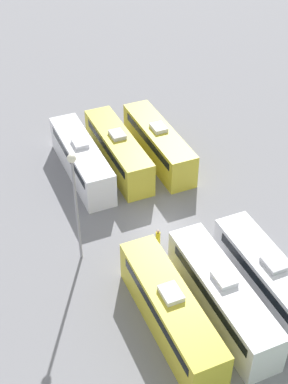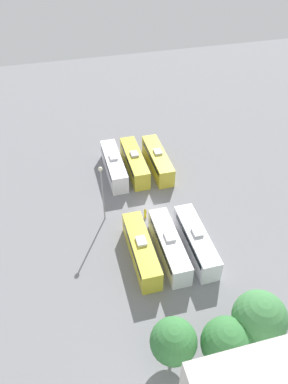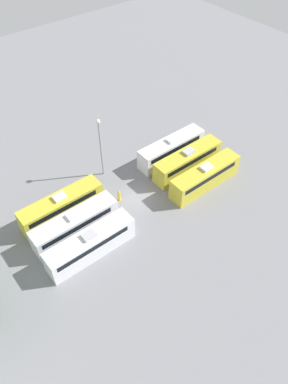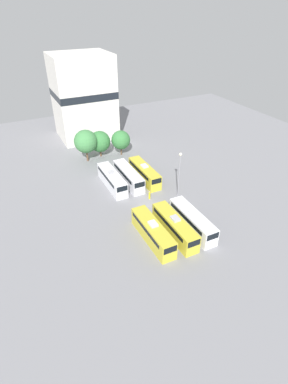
% 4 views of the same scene
% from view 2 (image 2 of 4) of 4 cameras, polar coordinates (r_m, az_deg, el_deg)
% --- Properties ---
extents(ground_plane, '(120.54, 120.54, 0.00)m').
position_cam_2_polar(ground_plane, '(56.12, 0.96, -2.32)').
color(ground_plane, gray).
extents(bus_0, '(2.58, 11.02, 3.53)m').
position_cam_2_polar(bus_0, '(62.46, 2.09, 4.92)').
color(bus_0, gold).
rests_on(bus_0, ground_plane).
extents(bus_1, '(2.58, 11.02, 3.53)m').
position_cam_2_polar(bus_1, '(61.96, -1.45, 4.60)').
color(bus_1, gold).
rests_on(bus_1, ground_plane).
extents(bus_2, '(2.58, 11.02, 3.53)m').
position_cam_2_polar(bus_2, '(61.42, -4.61, 4.09)').
color(bus_2, white).
rests_on(bus_2, ground_plane).
extents(bus_3, '(2.58, 11.02, 3.53)m').
position_cam_2_polar(bus_3, '(49.57, 7.95, -7.39)').
color(bus_3, white).
rests_on(bus_3, ground_plane).
extents(bus_4, '(2.58, 11.02, 3.53)m').
position_cam_2_polar(bus_4, '(48.70, 3.85, -8.12)').
color(bus_4, silver).
rests_on(bus_4, ground_plane).
extents(bus_5, '(2.58, 11.02, 3.53)m').
position_cam_2_polar(bus_5, '(48.14, -0.41, -8.77)').
color(bus_5, gold).
rests_on(bus_5, ground_plane).
extents(worker_person, '(0.36, 0.36, 1.76)m').
position_cam_2_polar(worker_person, '(53.98, 0.19, -3.27)').
color(worker_person, gold).
rests_on(worker_person, ground_plane).
extents(light_pole, '(0.60, 0.60, 9.31)m').
position_cam_2_polar(light_pole, '(50.58, -6.43, 0.95)').
color(light_pole, gray).
rests_on(light_pole, ground_plane).
extents(tree_0, '(5.45, 5.45, 7.81)m').
position_cam_2_polar(tree_0, '(40.37, 17.18, -17.85)').
color(tree_0, brown).
rests_on(tree_0, ground_plane).
extents(tree_1, '(5.12, 5.12, 6.48)m').
position_cam_2_polar(tree_1, '(39.61, 12.52, -21.58)').
color(tree_1, brown).
rests_on(tree_1, ground_plane).
extents(tree_2, '(4.65, 4.65, 6.30)m').
position_cam_2_polar(tree_2, '(38.93, 4.51, -21.75)').
color(tree_2, brown).
rests_on(tree_2, ground_plane).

